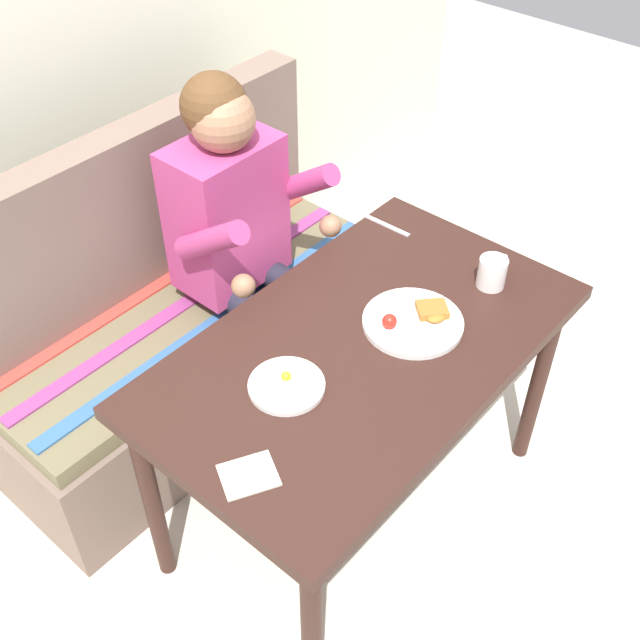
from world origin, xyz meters
The scene contains 10 objects.
ground_plane centered at (0.00, 0.00, 0.00)m, with size 8.00×8.00×0.00m, color beige.
back_wall centered at (0.00, 1.27, 1.30)m, with size 4.40×0.10×2.60m, color beige.
table centered at (0.00, 0.00, 0.65)m, with size 1.20×0.70×0.73m.
couch centered at (0.00, 0.76, 0.33)m, with size 1.44×0.56×1.00m.
person centered at (0.15, 0.59, 0.74)m, with size 0.45×0.61×1.21m.
plate_breakfast centered at (0.14, -0.06, 0.74)m, with size 0.27×0.27×0.05m.
plate_eggs centered at (-0.25, 0.04, 0.74)m, with size 0.19×0.19×0.04m.
coffee_mug centered at (0.42, -0.12, 0.78)m, with size 0.12×0.08×0.09m.
napkin centered at (-0.50, -0.07, 0.73)m, with size 0.12×0.10×0.01m, color silver.
fork centered at (0.45, 0.27, 0.73)m, with size 0.01×0.17×0.01m, color silver.
Camera 1 is at (-1.18, -0.87, 2.14)m, focal length 43.89 mm.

